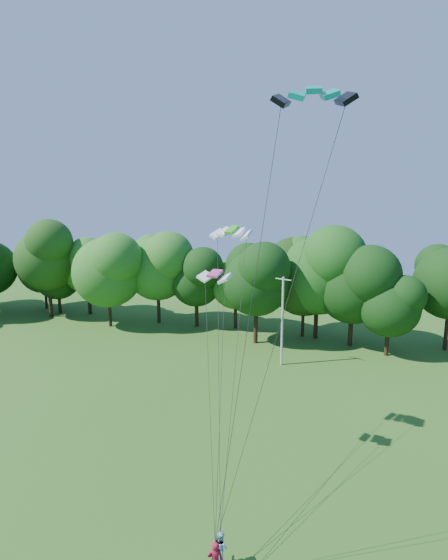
% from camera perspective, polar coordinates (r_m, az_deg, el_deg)
% --- Properties ---
extents(utility_pole, '(1.63, 0.70, 8.62)m').
position_cam_1_polar(utility_pole, '(41.90, 7.62, -5.27)').
color(utility_pole, '#ADADA4').
rests_on(utility_pole, ground).
extents(kite_flyer_right, '(0.98, 0.91, 1.61)m').
position_cam_1_polar(kite_flyer_right, '(22.42, -0.48, -31.58)').
color(kite_flyer_right, '#ABD1ED').
rests_on(kite_flyer_right, ground).
extents(kite_teal, '(3.11, 1.83, 0.57)m').
position_cam_1_polar(kite_teal, '(17.62, 11.61, 23.16)').
color(kite_teal, '#049090').
rests_on(kite_teal, ground).
extents(kite_green, '(2.61, 1.46, 0.52)m').
position_cam_1_polar(kite_green, '(26.75, 1.02, 6.58)').
color(kite_green, green).
rests_on(kite_green, ground).
extents(kite_pink, '(2.00, 1.14, 0.37)m').
position_cam_1_polar(kite_pink, '(24.82, -1.20, 0.86)').
color(kite_pink, '#C33688').
rests_on(kite_pink, ground).
extents(tree_back_west, '(9.06, 9.06, 13.18)m').
position_cam_1_polar(tree_back_west, '(62.35, -22.12, 2.87)').
color(tree_back_west, black).
rests_on(tree_back_west, ground).
extents(tree_back_center, '(8.95, 8.95, 13.02)m').
position_cam_1_polar(tree_back_center, '(50.13, 10.49, 1.63)').
color(tree_back_center, '#321F13').
rests_on(tree_back_center, ground).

